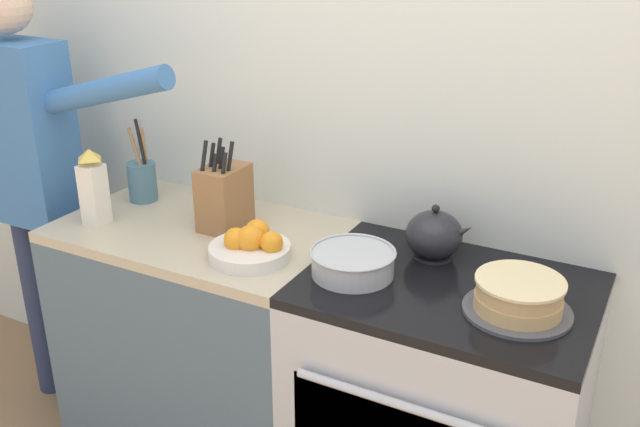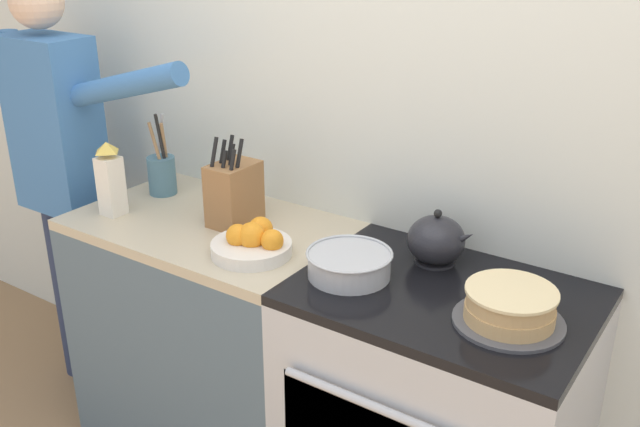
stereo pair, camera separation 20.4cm
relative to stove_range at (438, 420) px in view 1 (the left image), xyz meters
The scene contains 11 objects.
wall_back 0.93m from the stove_range, 125.93° to the left, with size 8.00×0.04×2.60m.
counter_cabinet 0.86m from the stove_range, behind, with size 0.91×0.58×0.91m.
stove_range is the anchor object (origin of this frame).
layer_cake 0.54m from the stove_range, 14.85° to the right, with size 0.28×0.28×0.09m.
tea_kettle 0.56m from the stove_range, 122.80° to the left, with size 0.21×0.17×0.17m.
mixing_bowl 0.56m from the stove_range, 166.71° to the right, with size 0.25×0.25×0.07m.
knife_block 0.96m from the stove_range, behind, with size 0.12×0.17×0.30m.
utensil_crock 1.29m from the stove_range, behind, with size 0.10×0.10×0.30m.
fruit_bowl 0.77m from the stove_range, 169.82° to the right, with size 0.24×0.24×0.10m.
milk_carton 1.31m from the stove_range, behind, with size 0.07×0.07×0.26m.
person_baker 1.69m from the stove_range, behind, with size 0.94×0.20×1.67m.
Camera 1 is at (0.73, -1.40, 1.85)m, focal length 40.00 mm.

